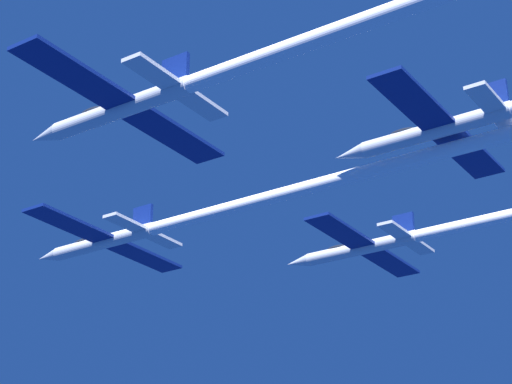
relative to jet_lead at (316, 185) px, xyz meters
name	(u,v)px	position (x,y,z in m)	size (l,w,h in m)	color
jet_lead	(316,185)	(0.00, 0.00, 0.00)	(18.46, 70.79, 3.06)	silver
jet_left_wing	(370,19)	(-18.02, -14.15, -0.19)	(18.46, 62.58, 3.06)	silver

